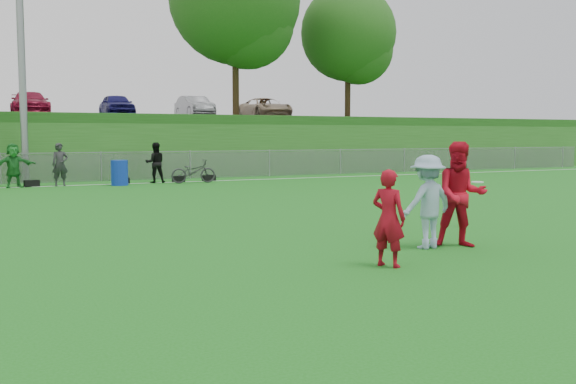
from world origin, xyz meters
TOP-DOWN VIEW (x-y plane):
  - ground at (0.00, 0.00)m, footprint 120.00×120.00m
  - sideline_far at (0.00, 18.00)m, footprint 60.00×0.10m
  - fence at (0.00, 20.00)m, footprint 58.00×0.06m
  - light_pole at (-3.00, 20.80)m, footprint 1.20×0.40m
  - berm at (0.00, 31.00)m, footprint 120.00×18.00m
  - parking_lot at (0.00, 33.00)m, footprint 120.00×12.00m
  - tree_green_near at (8.16, 24.42)m, footprint 7.14×7.14m
  - tree_green_far at (16.16, 25.92)m, footprint 5.88×5.88m
  - car_row at (-1.17, 32.00)m, footprint 32.04×5.18m
  - spectator_row at (-2.86, 18.00)m, footprint 8.95×0.79m
  - gear_bags at (1.18, 18.10)m, footprint 7.80×0.38m
  - player_red_left at (0.85, -0.53)m, footprint 0.57×0.65m
  - player_red_center at (3.00, 0.34)m, footprint 1.15×1.08m
  - player_blue at (2.38, 0.49)m, footprint 1.12×0.70m
  - frisbee at (5.00, 2.14)m, footprint 0.26×0.26m
  - recycling_bin at (0.26, 17.32)m, footprint 0.69×0.69m
  - bicycle at (3.28, 17.20)m, footprint 1.89×0.72m

SIDE VIEW (x-z plane):
  - ground at x=0.00m, z-range 0.00..0.00m
  - sideline_far at x=0.00m, z-range 0.00..0.01m
  - gear_bags at x=1.18m, z-range 0.00..0.26m
  - bicycle at x=3.28m, z-range 0.00..0.98m
  - recycling_bin at x=0.26m, z-range 0.00..1.01m
  - fence at x=0.00m, z-range 0.00..1.30m
  - player_red_left at x=0.85m, z-range 0.00..1.49m
  - player_blue at x=2.38m, z-range 0.00..1.66m
  - spectator_row at x=-2.86m, z-range 0.00..1.69m
  - player_red_center at x=3.00m, z-range 0.00..1.89m
  - frisbee at x=5.00m, z-range 0.97..1.00m
  - berm at x=0.00m, z-range 0.00..3.00m
  - parking_lot at x=0.00m, z-range 3.00..3.10m
  - car_row at x=-1.17m, z-range 3.10..4.54m
  - light_pole at x=-3.00m, z-range 0.63..12.78m
  - tree_green_far at x=16.16m, z-range 3.87..12.06m
  - tree_green_near at x=8.16m, z-range 4.06..14.00m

